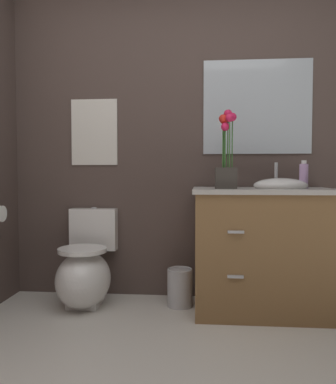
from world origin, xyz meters
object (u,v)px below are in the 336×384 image
at_px(flower_vase, 226,159).
at_px(soap_bottle, 304,176).
at_px(toilet, 85,272).
at_px(trash_bin, 180,287).
at_px(vanity_cabinet, 262,249).
at_px(wall_poster, 94,132).
at_px(wall_mirror, 257,107).

bearing_deg(flower_vase, soap_bottle, 9.50).
height_order(toilet, soap_bottle, soap_bottle).
bearing_deg(soap_bottle, trash_bin, 176.42).
bearing_deg(vanity_cabinet, wall_poster, 166.75).
distance_m(flower_vase, wall_mirror, 0.60).
relative_size(trash_bin, wall_poster, 0.54).
height_order(soap_bottle, wall_poster, wall_poster).
bearing_deg(trash_bin, soap_bottle, -3.58).
bearing_deg(wall_poster, toilet, -90.00).
height_order(vanity_cabinet, soap_bottle, soap_bottle).
height_order(trash_bin, wall_mirror, wall_mirror).
relative_size(toilet, wall_poster, 1.36).
relative_size(vanity_cabinet, soap_bottle, 5.46).
bearing_deg(flower_vase, trash_bin, 155.86).
relative_size(flower_vase, wall_poster, 1.03).
xyz_separation_m(vanity_cabinet, wall_poster, (-1.25, 0.29, 0.84)).
distance_m(vanity_cabinet, trash_bin, 0.65).
distance_m(toilet, soap_bottle, 1.67).
bearing_deg(toilet, wall_mirror, 12.12).
bearing_deg(flower_vase, wall_mirror, 55.87).
bearing_deg(toilet, trash_bin, 3.19).
bearing_deg(wall_mirror, toilet, -167.88).
distance_m(toilet, vanity_cabinet, 1.26).
relative_size(wall_poster, wall_mirror, 0.64).
relative_size(soap_bottle, wall_poster, 0.37).
xyz_separation_m(soap_bottle, wall_poster, (-1.52, 0.28, 0.34)).
distance_m(vanity_cabinet, soap_bottle, 0.57).
distance_m(vanity_cabinet, wall_poster, 1.53).
distance_m(toilet, wall_poster, 1.06).
bearing_deg(toilet, soap_bottle, -0.55).
relative_size(vanity_cabinet, flower_vase, 1.97).
distance_m(toilet, wall_mirror, 1.75).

